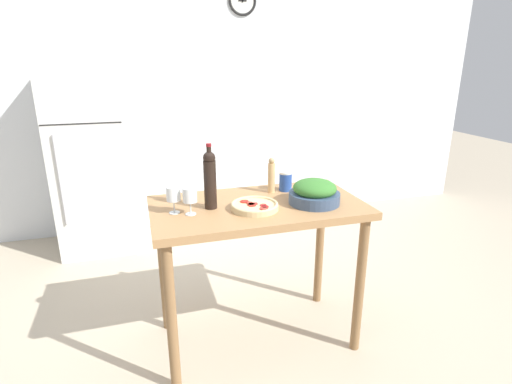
{
  "coord_description": "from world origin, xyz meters",
  "views": [
    {
      "loc": [
        -0.62,
        -2.04,
        1.69
      ],
      "look_at": [
        0.0,
        0.03,
        0.97
      ],
      "focal_mm": 28.0,
      "sensor_mm": 36.0,
      "label": 1
    }
  ],
  "objects_px": {
    "wine_bottle": "(210,179)",
    "salad_bowl": "(314,193)",
    "wine_glass_far": "(173,195)",
    "homemade_pizza": "(255,206)",
    "wine_glass_near": "(190,196)",
    "pepper_mill": "(271,176)",
    "salt_canister": "(286,181)",
    "refrigerator": "(91,160)"
  },
  "relations": [
    {
      "from": "salad_bowl",
      "to": "homemade_pizza",
      "type": "xyz_separation_m",
      "value": [
        -0.35,
        0.01,
        -0.04
      ]
    },
    {
      "from": "refrigerator",
      "to": "salt_canister",
      "type": "bearing_deg",
      "value": -50.14
    },
    {
      "from": "wine_glass_near",
      "to": "salad_bowl",
      "type": "bearing_deg",
      "value": -2.46
    },
    {
      "from": "pepper_mill",
      "to": "salt_canister",
      "type": "relative_size",
      "value": 1.78
    },
    {
      "from": "wine_bottle",
      "to": "wine_glass_far",
      "type": "distance_m",
      "value": 0.21
    },
    {
      "from": "wine_bottle",
      "to": "pepper_mill",
      "type": "xyz_separation_m",
      "value": [
        0.41,
        0.17,
        -0.06
      ]
    },
    {
      "from": "refrigerator",
      "to": "salt_canister",
      "type": "xyz_separation_m",
      "value": [
        1.28,
        -1.53,
        0.13
      ]
    },
    {
      "from": "refrigerator",
      "to": "salt_canister",
      "type": "relative_size",
      "value": 13.66
    },
    {
      "from": "refrigerator",
      "to": "salad_bowl",
      "type": "height_order",
      "value": "refrigerator"
    },
    {
      "from": "homemade_pizza",
      "to": "wine_glass_far",
      "type": "bearing_deg",
      "value": 170.93
    },
    {
      "from": "salt_canister",
      "to": "wine_bottle",
      "type": "bearing_deg",
      "value": -161.1
    },
    {
      "from": "homemade_pizza",
      "to": "wine_bottle",
      "type": "bearing_deg",
      "value": 158.44
    },
    {
      "from": "wine_glass_far",
      "to": "refrigerator",
      "type": "bearing_deg",
      "value": 108.32
    },
    {
      "from": "refrigerator",
      "to": "pepper_mill",
      "type": "distance_m",
      "value": 1.95
    },
    {
      "from": "salad_bowl",
      "to": "homemade_pizza",
      "type": "distance_m",
      "value": 0.36
    },
    {
      "from": "refrigerator",
      "to": "salt_canister",
      "type": "distance_m",
      "value": 2.0
    },
    {
      "from": "refrigerator",
      "to": "wine_glass_far",
      "type": "bearing_deg",
      "value": -71.68
    },
    {
      "from": "wine_glass_far",
      "to": "salt_canister",
      "type": "relative_size",
      "value": 1.21
    },
    {
      "from": "refrigerator",
      "to": "salt_canister",
      "type": "height_order",
      "value": "refrigerator"
    },
    {
      "from": "pepper_mill",
      "to": "salt_canister",
      "type": "xyz_separation_m",
      "value": [
        0.1,
        0.01,
        -0.04
      ]
    },
    {
      "from": "wine_bottle",
      "to": "wine_glass_far",
      "type": "height_order",
      "value": "wine_bottle"
    },
    {
      "from": "wine_bottle",
      "to": "wine_glass_near",
      "type": "height_order",
      "value": "wine_bottle"
    },
    {
      "from": "wine_glass_near",
      "to": "pepper_mill",
      "type": "height_order",
      "value": "pepper_mill"
    },
    {
      "from": "wine_glass_far",
      "to": "homemade_pizza",
      "type": "xyz_separation_m",
      "value": [
        0.43,
        -0.07,
        -0.08
      ]
    },
    {
      "from": "salad_bowl",
      "to": "salt_canister",
      "type": "height_order",
      "value": "salad_bowl"
    },
    {
      "from": "refrigerator",
      "to": "pepper_mill",
      "type": "xyz_separation_m",
      "value": [
        1.18,
        -1.54,
        0.18
      ]
    },
    {
      "from": "wine_glass_far",
      "to": "pepper_mill",
      "type": "height_order",
      "value": "pepper_mill"
    },
    {
      "from": "wine_bottle",
      "to": "wine_glass_near",
      "type": "distance_m",
      "value": 0.15
    },
    {
      "from": "pepper_mill",
      "to": "salad_bowl",
      "type": "relative_size",
      "value": 0.75
    },
    {
      "from": "wine_glass_near",
      "to": "salt_canister",
      "type": "bearing_deg",
      "value": 20.86
    },
    {
      "from": "wine_glass_near",
      "to": "wine_bottle",
      "type": "bearing_deg",
      "value": 28.47
    },
    {
      "from": "wine_glass_near",
      "to": "salt_canister",
      "type": "xyz_separation_m",
      "value": [
        0.63,
        0.24,
        -0.04
      ]
    },
    {
      "from": "wine_bottle",
      "to": "pepper_mill",
      "type": "relative_size",
      "value": 1.65
    },
    {
      "from": "homemade_pizza",
      "to": "salt_canister",
      "type": "xyz_separation_m",
      "value": [
        0.28,
        0.26,
        0.04
      ]
    },
    {
      "from": "wine_bottle",
      "to": "wine_glass_far",
      "type": "bearing_deg",
      "value": -174.05
    },
    {
      "from": "wine_bottle",
      "to": "wine_glass_near",
      "type": "bearing_deg",
      "value": -151.53
    },
    {
      "from": "refrigerator",
      "to": "wine_glass_far",
      "type": "height_order",
      "value": "refrigerator"
    },
    {
      "from": "wine_glass_far",
      "to": "salad_bowl",
      "type": "relative_size",
      "value": 0.51
    },
    {
      "from": "pepper_mill",
      "to": "wine_glass_near",
      "type": "bearing_deg",
      "value": -156.29
    },
    {
      "from": "wine_bottle",
      "to": "salad_bowl",
      "type": "bearing_deg",
      "value": -9.38
    },
    {
      "from": "wine_bottle",
      "to": "salt_canister",
      "type": "height_order",
      "value": "wine_bottle"
    },
    {
      "from": "wine_glass_far",
      "to": "salt_canister",
      "type": "height_order",
      "value": "wine_glass_far"
    }
  ]
}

